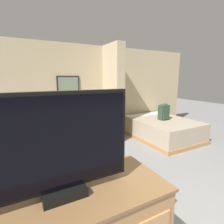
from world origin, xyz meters
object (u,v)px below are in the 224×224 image
at_px(table_lamp, 31,115).
at_px(backpack, 164,111).
at_px(tv, 61,147).
at_px(couch, 75,133).
at_px(coffee_table, 83,142).
at_px(bed, 161,128).

height_order(table_lamp, backpack, table_lamp).
bearing_deg(table_lamp, tv, -90.30).
height_order(couch, coffee_table, couch).
bearing_deg(tv, backpack, 38.26).
xyz_separation_m(couch, coffee_table, (-0.06, -0.89, 0.06)).
bearing_deg(bed, backpack, -88.73).
relative_size(table_lamp, tv, 0.61).
xyz_separation_m(tv, backpack, (3.37, 2.66, -0.57)).
bearing_deg(backpack, table_lamp, 168.57).
height_order(coffee_table, bed, bed).
xyz_separation_m(table_lamp, backpack, (3.35, -0.68, -0.11)).
relative_size(couch, bed, 0.85).
bearing_deg(backpack, couch, 163.56).
distance_m(table_lamp, backpack, 3.42).
distance_m(couch, tv, 3.65).
bearing_deg(backpack, bed, 91.27).
bearing_deg(bed, table_lamp, 169.78).
relative_size(couch, tv, 2.22).
height_order(coffee_table, table_lamp, table_lamp).
bearing_deg(table_lamp, couch, 1.37).
distance_m(coffee_table, bed, 2.45).
height_order(table_lamp, tv, tv).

